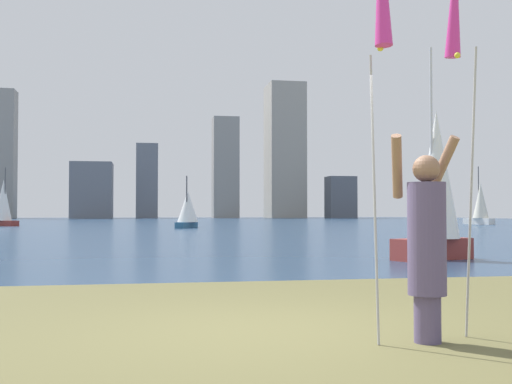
{
  "coord_description": "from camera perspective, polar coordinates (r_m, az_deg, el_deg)",
  "views": [
    {
      "loc": [
        -1.26,
        -6.33,
        1.21
      ],
      "look_at": [
        1.02,
        6.23,
        1.61
      ],
      "focal_mm": 44.29,
      "sensor_mm": 36.0,
      "label": 1
    }
  ],
  "objects": [
    {
      "name": "ground",
      "position": [
        57.31,
        -9.06,
        -3.01
      ],
      "size": [
        120.0,
        138.0,
        0.12
      ],
      "color": "brown"
    },
    {
      "name": "skyline_tower_4",
      "position": [
        115.78,
        -2.78,
        2.21
      ],
      "size": [
        4.69,
        3.82,
        18.46
      ],
      "color": "gray",
      "rests_on": "ground"
    },
    {
      "name": "sailboat_7",
      "position": [
        46.61,
        -6.2,
        -1.55
      ],
      "size": [
        2.05,
        3.04,
        3.82
      ],
      "color": "#2D6084",
      "rests_on": "ground"
    },
    {
      "name": "skyline_tower_1",
      "position": [
        116.75,
        -21.9,
        3.2
      ],
      "size": [
        4.15,
        4.05,
        22.1
      ],
      "color": "gray",
      "rests_on": "ground"
    },
    {
      "name": "person",
      "position": [
        6.09,
        15.14,
        -4.16
      ],
      "size": [
        0.71,
        0.53,
        1.94
      ],
      "rotation": [
        0.0,
        0.0,
        0.12
      ],
      "color": "#594C72",
      "rests_on": "ground"
    },
    {
      "name": "kite_flag_right",
      "position": [
        6.91,
        17.55,
        15.49
      ],
      "size": [
        0.16,
        0.55,
        3.94
      ],
      "color": "#B2B2B7",
      "rests_on": "ground"
    },
    {
      "name": "skyline_tower_5",
      "position": [
        119.39,
        2.62,
        3.71
      ],
      "size": [
        6.64,
        7.76,
        25.18
      ],
      "color": "gray",
      "rests_on": "ground"
    },
    {
      "name": "skyline_tower_6",
      "position": [
        117.43,
        7.66,
        -0.47
      ],
      "size": [
        5.02,
        4.25,
        7.64
      ],
      "color": "#565B66",
      "rests_on": "ground"
    },
    {
      "name": "skyline_tower_3",
      "position": [
        115.59,
        -9.83,
        0.96
      ],
      "size": [
        3.82,
        5.75,
        13.3
      ],
      "color": "slate",
      "rests_on": "ground"
    },
    {
      "name": "sailboat_0",
      "position": [
        56.59,
        -21.84,
        -0.94
      ],
      "size": [
        2.54,
        2.41,
        4.88
      ],
      "color": "maroon",
      "rests_on": "ground"
    },
    {
      "name": "sailboat_5",
      "position": [
        16.59,
        15.95,
        0.56
      ],
      "size": [
        2.32,
        1.41,
        5.38
      ],
      "color": "maroon",
      "rests_on": "ground"
    },
    {
      "name": "sailboat_1",
      "position": [
        62.14,
        19.59,
        -1.07
      ],
      "size": [
        2.03,
        2.99,
        5.39
      ],
      "color": "white",
      "rests_on": "ground"
    },
    {
      "name": "skyline_tower_2",
      "position": [
        113.0,
        -14.59,
        0.13
      ],
      "size": [
        6.93,
        7.53,
        9.64
      ],
      "color": "slate",
      "rests_on": "ground"
    }
  ]
}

